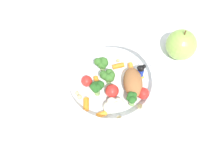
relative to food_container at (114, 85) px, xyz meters
name	(u,v)px	position (x,y,z in m)	size (l,w,h in m)	color
ground_plane	(113,98)	(-0.02, 0.01, -0.03)	(2.40, 2.40, 0.00)	white
food_container	(114,85)	(0.00, 0.00, 0.00)	(0.21, 0.21, 0.05)	white
loose_apple	(181,45)	(0.01, -0.20, 0.01)	(0.08, 0.08, 0.09)	#8CB74C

